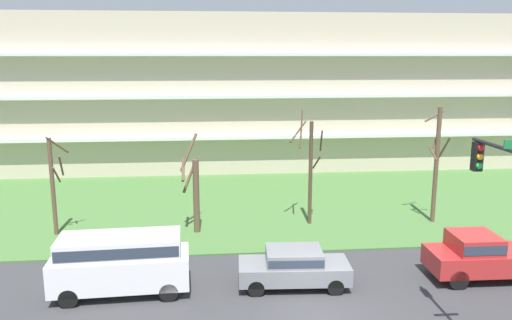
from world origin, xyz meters
The scene contains 10 objects.
ground centered at (0.00, 0.00, 0.00)m, with size 160.00×160.00×0.00m, color #38383A.
grass_lawn_strip centered at (0.00, 14.00, 0.04)m, with size 80.00×16.00×0.08m, color #477238.
apartment_building centered at (0.00, 28.32, 6.12)m, with size 43.90×13.59×12.23m.
tree_far_left centered at (-11.56, 9.41, 2.75)m, with size 1.01×1.49×5.30m.
tree_left centered at (-4.50, 9.22, 2.32)m, with size 1.01×1.52×5.18m.
tree_center centered at (1.68, 10.00, 3.23)m, with size 1.85×1.83×6.24m.
tree_right centered at (8.57, 9.68, 3.38)m, with size 1.22×1.05×6.42m.
sedan_gray_near_left centered at (-0.41, 2.50, 0.87)m, with size 4.49×2.03×1.57m.
pickup_red_center_left centered at (7.72, 2.50, 1.02)m, with size 5.44×2.10×1.95m.
van_white_center_right centered at (-7.18, 2.50, 1.40)m, with size 5.29×2.24×2.36m.
Camera 1 is at (-3.66, -16.35, 9.14)m, focal length 35.78 mm.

